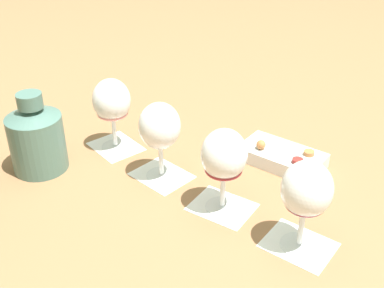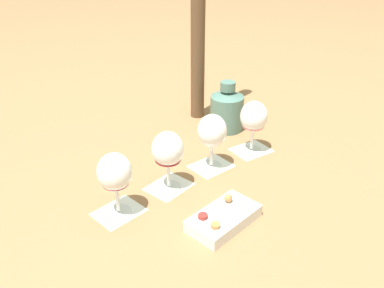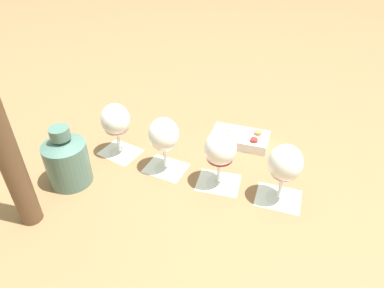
% 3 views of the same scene
% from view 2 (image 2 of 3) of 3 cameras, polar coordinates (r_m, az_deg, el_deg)
% --- Properties ---
extents(ground_plane, '(8.00, 8.00, 0.00)m').
position_cam_2_polar(ground_plane, '(1.13, 0.22, -4.63)').
color(ground_plane, '#936642').
extents(tasting_card_0, '(0.14, 0.14, 0.00)m').
position_cam_2_polar(tasting_card_0, '(1.27, 8.31, -0.84)').
color(tasting_card_0, white).
rests_on(tasting_card_0, ground_plane).
extents(tasting_card_1, '(0.14, 0.14, 0.00)m').
position_cam_2_polar(tasting_card_1, '(1.18, 2.73, -3.10)').
color(tasting_card_1, white).
rests_on(tasting_card_1, ground_plane).
extents(tasting_card_2, '(0.14, 0.14, 0.00)m').
position_cam_2_polar(tasting_card_2, '(1.09, -3.26, -5.97)').
color(tasting_card_2, white).
rests_on(tasting_card_2, ground_plane).
extents(tasting_card_3, '(0.14, 0.14, 0.00)m').
position_cam_2_polar(tasting_card_3, '(1.02, -10.24, -9.37)').
color(tasting_card_3, white).
rests_on(tasting_card_3, ground_plane).
extents(wine_glass_0, '(0.08, 0.08, 0.16)m').
position_cam_2_polar(wine_glass_0, '(1.22, 8.66, 3.54)').
color(wine_glass_0, white).
rests_on(wine_glass_0, tasting_card_0).
extents(wine_glass_1, '(0.08, 0.08, 0.16)m').
position_cam_2_polar(wine_glass_1, '(1.13, 2.85, 1.53)').
color(wine_glass_1, white).
rests_on(wine_glass_1, tasting_card_1).
extents(wine_glass_2, '(0.08, 0.08, 0.16)m').
position_cam_2_polar(wine_glass_2, '(1.03, -3.42, -1.06)').
color(wine_glass_2, white).
rests_on(wine_glass_2, tasting_card_2).
extents(wine_glass_3, '(0.08, 0.08, 0.16)m').
position_cam_2_polar(wine_glass_3, '(0.96, -10.78, -4.30)').
color(wine_glass_3, white).
rests_on(wine_glass_3, tasting_card_3).
extents(ceramic_vase, '(0.11, 0.11, 0.17)m').
position_cam_2_polar(ceramic_vase, '(1.37, 4.92, 4.91)').
color(ceramic_vase, '#4C7066').
rests_on(ceramic_vase, ground_plane).
extents(snack_dish, '(0.19, 0.19, 0.05)m').
position_cam_2_polar(snack_dish, '(0.96, 4.45, -10.31)').
color(snack_dish, silver).
rests_on(snack_dish, ground_plane).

